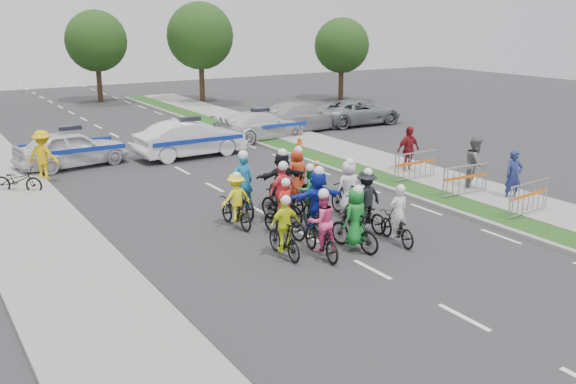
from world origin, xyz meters
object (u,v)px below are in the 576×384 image
rider_6 (284,217)px  barrier_2 (415,167)px  police_car_1 (191,139)px  spectator_1 (475,164)px  rider_5 (317,206)px  spectator_2 (408,150)px  civilian_sedan (301,117)px  police_car_2 (260,125)px  rider_9 (282,200)px  civilian_suv (359,112)px  rider_12 (243,193)px  rider_2 (321,231)px  rider_1 (355,225)px  police_car_0 (71,148)px  rider_10 (236,205)px  tree_2 (342,46)px  spectator_0 (514,176)px  rider_3 (284,233)px  rider_8 (308,199)px  rider_13 (297,180)px  tree_1 (200,36)px  rider_7 (348,194)px  tree_4 (96,41)px  parked_bike (18,180)px  cone_0 (316,165)px  rider_4 (365,206)px  barrier_0 (529,200)px  marshal_hiviz (43,155)px  rider_11 (281,185)px  cone_1 (300,140)px

rider_6 → barrier_2: (7.27, 2.64, -0.01)m
police_car_1 → spectator_1: (6.32, -10.36, 0.18)m
rider_5 → spectator_2: 8.10m
civilian_sedan → police_car_2: bearing=97.5°
rider_9 → civilian_suv: 18.09m
rider_12 → rider_2: bearing=100.1°
rider_1 → police_car_0: (-3.99, 13.65, 0.06)m
rider_1 → rider_10: (-1.79, 3.35, -0.04)m
police_car_1 → tree_2: bearing=-57.5°
police_car_0 → police_car_1: (4.89, -0.76, 0.02)m
rider_10 → spectator_0: spectator_0 is taller
rider_3 → rider_8: size_ratio=0.95×
rider_2 → police_car_1: bearing=-91.6°
rider_13 → tree_1: (7.37, 23.97, 3.81)m
police_car_0 → tree_2: (21.54, 11.03, 3.07)m
police_car_0 → rider_7: bearing=-162.9°
rider_2 → rider_5: size_ratio=0.94×
police_car_1 → tree_4: size_ratio=0.76×
rider_3 → rider_10: (0.06, 2.82, 0.01)m
police_car_0 → parked_bike: bearing=130.9°
rider_12 → tree_4: bearing=-87.6°
rider_3 → police_car_2: size_ratio=0.35×
rider_3 → rider_7: size_ratio=0.90×
cone_0 → rider_5: bearing=-123.6°
police_car_0 → spectator_2: bearing=-135.4°
rider_4 → spectator_1: (5.93, 1.33, 0.24)m
rider_8 → civilian_sedan: 15.15m
tree_4 → rider_8: bearing=-94.1°
rider_5 → barrier_0: (6.37, -2.11, -0.27)m
police_car_0 → police_car_1: size_ratio=0.94×
rider_3 → rider_9: bearing=-117.8°
rider_13 → marshal_hiviz: (-6.59, 7.24, 0.22)m
rider_4 → marshal_hiviz: 12.66m
police_car_0 → spectator_0: 16.99m
rider_11 → spectator_0: bearing=163.3°
rider_3 → spectator_0: bearing=-175.6°
rider_1 → civilian_suv: (12.26, 15.75, 0.00)m
rider_3 → rider_12: bearing=-99.9°
rider_2 → parked_bike: rider_2 is taller
barrier_0 → barrier_2: size_ratio=1.00×
spectator_0 → cone_1: (-1.24, 11.21, -0.52)m
rider_1 → rider_8: size_ratio=1.02×
rider_1 → rider_5: size_ratio=0.90×
spectator_2 → cone_0: (-3.08, 1.85, -0.59)m
cone_1 → parked_bike: 12.73m
rider_6 → police_car_1: (1.92, 11.00, 0.21)m
rider_4 → rider_9: rider_9 is taller
police_car_1 → parked_bike: police_car_1 is taller
rider_4 → police_car_2: (4.14, 13.59, -0.02)m
police_car_1 → rider_5: bearing=172.1°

